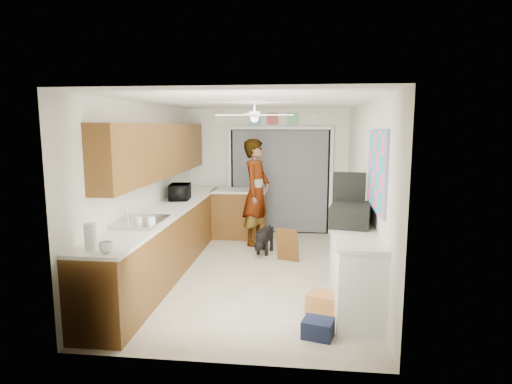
{
  "coord_description": "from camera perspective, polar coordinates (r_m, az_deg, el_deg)",
  "views": [
    {
      "loc": [
        0.73,
        -6.09,
        2.17
      ],
      "look_at": [
        0.0,
        0.4,
        1.15
      ],
      "focal_mm": 30.0,
      "sensor_mm": 36.0,
      "label": 1
    }
  ],
  "objects": [
    {
      "name": "header_frame_4",
      "position": [
        8.56,
        7.67,
        9.66
      ],
      "size": [
        0.22,
        0.02,
        0.22
      ],
      "primitive_type": "cube",
      "color": "silver",
      "rests_on": "wall_back"
    },
    {
      "name": "suitcase",
      "position": [
        5.44,
        12.51,
        -2.97
      ],
      "size": [
        0.57,
        0.7,
        0.27
      ],
      "primitive_type": "cube",
      "rotation": [
        0.0,
        0.0,
        -0.18
      ],
      "color": "black",
      "rests_on": "right_counter_top"
    },
    {
      "name": "peninsula_top",
      "position": [
        8.28,
        -2.19,
        0.18
      ],
      "size": [
        1.04,
        0.64,
        0.04
      ],
      "primitive_type": "cube",
      "color": "white",
      "rests_on": "peninsula_base"
    },
    {
      "name": "paper_towel_roll",
      "position": [
        4.59,
        -21.18,
        -5.55
      ],
      "size": [
        0.16,
        0.16,
        0.27
      ],
      "primitive_type": "cylinder",
      "rotation": [
        0.0,
        0.0,
        0.4
      ],
      "color": "white",
      "rests_on": "left_countertop"
    },
    {
      "name": "wall_back",
      "position": [
        8.67,
        1.56,
        2.78
      ],
      "size": [
        3.2,
        0.0,
        3.2
      ],
      "primitive_type": "plane",
      "rotation": [
        1.57,
        0.0,
        0.0
      ],
      "color": "silver",
      "rests_on": "ground"
    },
    {
      "name": "ceiling_fan",
      "position": [
        6.34,
        -0.21,
        10.23
      ],
      "size": [
        1.14,
        1.14,
        0.24
      ],
      "primitive_type": "cube",
      "color": "white",
      "rests_on": "ceiling"
    },
    {
      "name": "faucet",
      "position": [
        5.66,
        -16.72,
        -2.91
      ],
      "size": [
        0.03,
        0.03,
        0.22
      ],
      "primitive_type": "cylinder",
      "color": "silver",
      "rests_on": "left_countertop"
    },
    {
      "name": "header_frame_1",
      "position": [
        8.62,
        -0.11,
        9.74
      ],
      "size": [
        0.22,
        0.02,
        0.22
      ],
      "primitive_type": "cube",
      "color": "#4EA6D0",
      "rests_on": "wall_back"
    },
    {
      "name": "door_trim_head",
      "position": [
        8.55,
        3.24,
        8.52
      ],
      "size": [
        2.1,
        0.04,
        0.06
      ],
      "primitive_type": "cube",
      "color": "white",
      "rests_on": "wall_back"
    },
    {
      "name": "wall_left",
      "position": [
        6.59,
        -14.37,
        0.57
      ],
      "size": [
        0.0,
        5.0,
        5.0
      ],
      "primitive_type": "plane",
      "rotation": [
        1.57,
        0.0,
        1.57
      ],
      "color": "silver",
      "rests_on": "ground"
    },
    {
      "name": "microwave",
      "position": [
        7.25,
        -10.11,
        0.02
      ],
      "size": [
        0.39,
        0.52,
        0.26
      ],
      "primitive_type": "imported",
      "rotation": [
        0.0,
        0.0,
        1.72
      ],
      "color": "black",
      "rests_on": "left_countertop"
    },
    {
      "name": "suitcase_lid",
      "position": [
        5.68,
        12.3,
        0.1
      ],
      "size": [
        0.42,
        0.11,
        0.5
      ],
      "primitive_type": "cube",
      "rotation": [
        0.0,
        0.0,
        -0.18
      ],
      "color": "black",
      "rests_on": "suitcase"
    },
    {
      "name": "wall_front",
      "position": [
        3.78,
        -4.97,
        -5.25
      ],
      "size": [
        3.2,
        0.0,
        3.2
      ],
      "primitive_type": "plane",
      "rotation": [
        -1.57,
        0.0,
        0.0
      ],
      "color": "silver",
      "rests_on": "ground"
    },
    {
      "name": "left_base_cabinets",
      "position": [
        6.65,
        -11.67,
        -6.31
      ],
      "size": [
        0.6,
        4.8,
        0.9
      ],
      "primitive_type": "cube",
      "color": "brown",
      "rests_on": "floor"
    },
    {
      "name": "left_countertop",
      "position": [
        6.54,
        -11.71,
        -2.33
      ],
      "size": [
        0.62,
        4.8,
        0.04
      ],
      "primitive_type": "cube",
      "color": "white",
      "rests_on": "left_base_cabinets"
    },
    {
      "name": "cardboard_box",
      "position": [
        5.21,
        9.14,
        -14.43
      ],
      "size": [
        0.46,
        0.41,
        0.24
      ],
      "primitive_type": "cube",
      "rotation": [
        0.0,
        0.0,
        -0.38
      ],
      "color": "#C8733F",
      "rests_on": "floor"
    },
    {
      "name": "jar_a",
      "position": [
        5.35,
        -13.8,
        -3.91
      ],
      "size": [
        0.13,
        0.13,
        0.14
      ],
      "primitive_type": "cylinder",
      "rotation": [
        0.0,
        0.0,
        -0.32
      ],
      "color": "silver",
      "rests_on": "left_countertop"
    },
    {
      "name": "door_trim_left",
      "position": [
        8.74,
        -3.52,
        1.49
      ],
      "size": [
        0.06,
        0.04,
        2.1
      ],
      "primitive_type": "cube",
      "color": "white",
      "rests_on": "wall_back"
    },
    {
      "name": "dog",
      "position": [
        7.38,
        1.2,
        -6.36
      ],
      "size": [
        0.38,
        0.63,
        0.46
      ],
      "primitive_type": "cube",
      "rotation": [
        0.0,
        0.0,
        -0.23
      ],
      "color": "black",
      "rests_on": "floor"
    },
    {
      "name": "man",
      "position": [
        7.78,
        0.06,
        -0.03
      ],
      "size": [
        0.63,
        0.8,
        1.93
      ],
      "primitive_type": "imported",
      "rotation": [
        0.0,
        0.0,
        1.31
      ],
      "color": "white",
      "rests_on": "floor"
    },
    {
      "name": "cup",
      "position": [
        4.45,
        -19.38,
        -6.96
      ],
      "size": [
        0.16,
        0.16,
        0.11
      ],
      "primitive_type": "imported",
      "rotation": [
        0.0,
        0.0,
        -0.17
      ],
      "color": "white",
      "rests_on": "left_countertop"
    },
    {
      "name": "wall_right",
      "position": [
        6.22,
        14.38,
        0.09
      ],
      "size": [
        0.0,
        5.0,
        5.0
      ],
      "primitive_type": "plane",
      "rotation": [
        1.57,
        0.0,
        -1.57
      ],
      "color": "silver",
      "rests_on": "ground"
    },
    {
      "name": "abstract_painting",
      "position": [
        5.19,
        15.82,
        2.79
      ],
      "size": [
        0.03,
        1.15,
        0.95
      ],
      "primitive_type": "cube",
      "color": "#F3599D",
      "rests_on": "wall_right"
    },
    {
      "name": "ceiling",
      "position": [
        6.14,
        -0.43,
        11.95
      ],
      "size": [
        5.0,
        5.0,
        0.0
      ],
      "primitive_type": "plane",
      "rotation": [
        3.14,
        0.0,
        0.0
      ],
      "color": "white",
      "rests_on": "ground"
    },
    {
      "name": "header_frame_2",
      "position": [
        8.59,
        2.25,
        9.73
      ],
      "size": [
        0.22,
        0.02,
        0.22
      ],
      "primitive_type": "cube",
      "color": "#B94547",
      "rests_on": "wall_back"
    },
    {
      "name": "floor",
      "position": [
        6.51,
        -0.4,
        -10.6
      ],
      "size": [
        5.0,
        5.0,
        0.0
      ],
      "primitive_type": "plane",
      "color": "beige",
      "rests_on": "ground"
    },
    {
      "name": "right_counter_base",
      "position": [
        5.22,
        13.08,
        -10.6
      ],
      "size": [
        0.5,
        1.4,
        0.9
      ],
      "primitive_type": "cube",
      "color": "white",
      "rests_on": "floor"
    },
    {
      "name": "navy_crate",
      "position": [
        4.68,
        8.25,
        -17.55
      ],
      "size": [
        0.36,
        0.33,
        0.19
      ],
      "primitive_type": "cube",
      "rotation": [
        0.0,
        0.0,
        -0.26
      ],
      "color": "#151B35",
      "rests_on": "floor"
    },
    {
      "name": "back_opening_recess",
      "position": [
        8.65,
        3.19,
        1.42
      ],
      "size": [
        2.0,
        0.06,
        2.1
      ],
      "primitive_type": "cube",
      "color": "black",
      "rests_on": "wall_back"
    },
    {
      "name": "suitcase_rim",
      "position": [
        5.46,
        12.48,
        -4.1
      ],
      "size": [
        0.54,
        0.65,
        0.02
      ],
      "primitive_type": "cube",
      "rotation": [
        0.0,
        0.0,
        -0.18
      ],
      "color": "yellow",
      "rests_on": "suitcase"
    },
    {
      "name": "cabinet_door_panel",
      "position": [
        6.92,
        4.18,
        -7.03
      ],
      "size": [
        0.39,
        0.25,
        0.55
      ],
      "primitive_type": "cube",
      "rotation": [
        0.21,
        0.0,
        -0.32
      ],
      "color": "brown",
      "rests_on": "floor"
    },
    {
      "name": "door_trim_right",
      "position": [
        8.62,
        9.96,
        1.27
      ],
      "size": [
        0.06,
        0.04,
        2.1
      ],
      "primitive_type": "cube",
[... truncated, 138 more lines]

